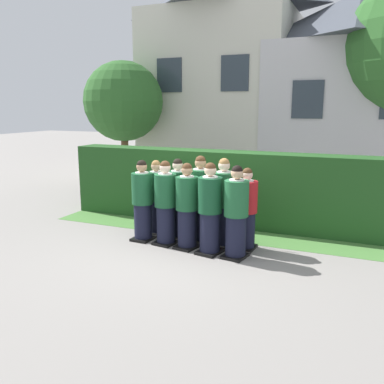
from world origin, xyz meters
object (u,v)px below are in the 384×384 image
Objects in this scene: student_front_row_0 at (143,202)px; student_front_row_4 at (236,214)px; student_front_row_2 at (187,208)px; student_front_row_3 at (210,211)px; student_rear_row_2 at (200,201)px; student_front_row_1 at (166,205)px; student_in_red_blazer at (246,211)px; student_rear_row_1 at (178,200)px; student_rear_row_0 at (157,199)px; student_rear_row_3 at (224,204)px.

student_front_row_0 is 2.04m from student_front_row_4.
student_front_row_2 is at bearing -5.76° from student_front_row_0.
student_rear_row_2 reaches higher than student_front_row_3.
student_front_row_1 is 0.96× the size of student_rear_row_2.
student_rear_row_2 is (1.09, 0.39, 0.05)m from student_front_row_0.
student_in_red_blazer is at bearing 19.95° from student_front_row_2.
student_rear_row_1 is at bearing 128.87° from student_front_row_2.
student_rear_row_0 is 0.92× the size of student_rear_row_3.
student_rear_row_0 is at bearing 154.09° from student_front_row_3.
student_rear_row_1 is at bearing 154.67° from student_front_row_4.
student_front_row_3 is (0.99, -0.17, 0.02)m from student_front_row_1.
student_rear_row_3 reaches higher than student_in_red_blazer.
student_front_row_2 is 0.72m from student_rear_row_3.
student_front_row_1 is at bearing -93.49° from student_rear_row_1.
student_front_row_4 is 1.12m from student_rear_row_2.
student_front_row_0 is 2.09m from student_in_red_blazer.
student_front_row_2 is at bearing 167.38° from student_front_row_3.
student_rear_row_2 reaches higher than student_rear_row_0.
student_front_row_0 reaches higher than student_in_red_blazer.
student_front_row_3 is at bearing -35.17° from student_rear_row_1.
student_rear_row_2 reaches higher than student_front_row_1.
student_front_row_3 is 1.08× the size of student_in_red_blazer.
student_rear_row_1 is at bearing 172.64° from student_rear_row_2.
student_front_row_4 is at bearing -52.19° from student_rear_row_3.
student_in_red_blazer is (0.98, -0.11, -0.08)m from student_rear_row_2.
student_rear_row_2 is (1.04, -0.11, 0.08)m from student_rear_row_0.
student_front_row_2 is 0.50m from student_rear_row_2.
student_front_row_1 is at bearing -4.77° from student_front_row_0.
student_front_row_4 is 1.02× the size of student_rear_row_1.
student_rear_row_2 reaches higher than student_front_row_4.
student_rear_row_2 reaches higher than student_front_row_0.
student_front_row_0 is at bearing -95.70° from student_rear_row_0.
student_rear_row_3 is 1.10× the size of student_in_red_blazer.
student_front_row_3 is (1.53, -0.22, 0.03)m from student_front_row_0.
student_rear_row_2 is 0.52m from student_rear_row_3.
student_rear_row_2 is (0.52, -0.07, 0.05)m from student_rear_row_1.
student_rear_row_2 reaches higher than student_rear_row_1.
student_in_red_blazer is (0.04, 0.51, -0.05)m from student_front_row_4.
student_in_red_blazer is at bearing 7.63° from student_front_row_0.
student_rear_row_1 is (-0.96, 0.67, -0.03)m from student_front_row_3.
student_rear_row_0 is (-0.97, 0.60, -0.03)m from student_front_row_2.
student_front_row_1 is 1.00m from student_front_row_3.
student_rear_row_1 is at bearing 86.51° from student_front_row_1.
student_front_row_2 is (1.02, -0.10, 0.00)m from student_front_row_0.
student_rear_row_0 is (-0.49, 0.55, -0.04)m from student_front_row_1.
student_front_row_1 is at bearing 170.17° from student_front_row_3.
student_front_row_1 is 0.71m from student_rear_row_2.
student_front_row_0 is 1.54m from student_front_row_3.
student_front_row_2 is at bearing -98.27° from student_rear_row_2.
student_rear_row_1 is 0.95× the size of student_rear_row_2.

